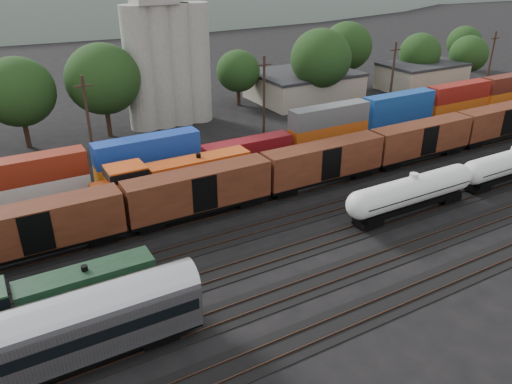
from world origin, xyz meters
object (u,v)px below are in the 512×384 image
tank_car_a (412,192)px  orange_locomotive (171,178)px  passenger_coach (6,350)px  green_locomotive (47,300)px  grain_silo (166,51)px

tank_car_a → orange_locomotive: 25.08m
passenger_coach → orange_locomotive: bearing=48.0°
green_locomotive → passenger_coach: size_ratio=0.67×
green_locomotive → orange_locomotive: bearing=44.9°
green_locomotive → passenger_coach: bearing=-120.5°
green_locomotive → orange_locomotive: orange_locomotive is taller
green_locomotive → tank_car_a: (35.15, -0.00, 0.11)m
green_locomotive → passenger_coach: 5.87m
green_locomotive → orange_locomotive: size_ratio=0.84×
tank_car_a → passenger_coach: bearing=-172.5°
passenger_coach → grain_silo: 54.36m
tank_car_a → orange_locomotive: size_ratio=0.85×
tank_car_a → passenger_coach: passenger_coach is taller
tank_car_a → grain_silo: (-10.23, 41.00, 8.70)m
tank_car_a → orange_locomotive: orange_locomotive is taller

